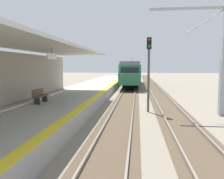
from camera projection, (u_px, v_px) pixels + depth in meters
The scene contains 8 objects.
station_platform at pixel (64, 104), 17.25m from camera, with size 5.00×80.00×0.91m.
station_building_with_canopy at pixel (0, 77), 12.35m from camera, with size 4.85×24.00×4.43m.
track_pair_nearest_platform at pixel (126, 102), 20.77m from camera, with size 2.34×120.00×0.16m.
track_pair_middle at pixel (165, 103), 20.40m from camera, with size 2.34×120.00×0.16m.
approaching_train at pixel (131, 72), 38.66m from camera, with size 2.93×19.60×4.76m.
rail_signal_post at pixel (149, 67), 16.26m from camera, with size 0.32×0.34×5.20m.
catenary_pylon_far_side at pixel (219, 60), 15.03m from camera, with size 5.00×0.40×7.50m.
platform_bench at pixel (40, 95), 14.84m from camera, with size 0.45×1.60×0.88m.
Camera 1 is at (2.92, -0.56, 3.25)m, focal length 37.51 mm.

